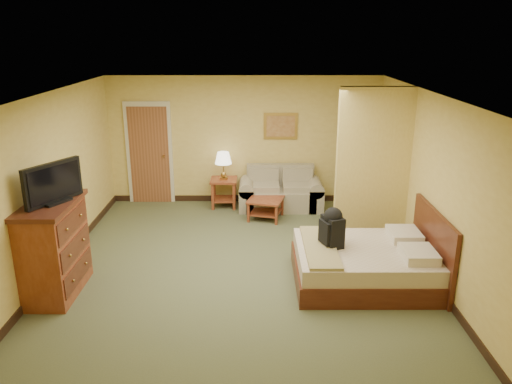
{
  "coord_description": "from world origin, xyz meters",
  "views": [
    {
      "loc": [
        0.21,
        -7.0,
        3.41
      ],
      "look_at": [
        0.23,
        0.6,
        0.97
      ],
      "focal_mm": 35.0,
      "sensor_mm": 36.0,
      "label": 1
    }
  ],
  "objects_px": {
    "loveseat": "(281,195)",
    "dresser": "(54,248)",
    "coffee_table": "(266,204)",
    "bed": "(368,263)"
  },
  "relations": [
    {
      "from": "loveseat",
      "to": "dresser",
      "type": "distance_m",
      "value": 4.73
    },
    {
      "from": "coffee_table",
      "to": "dresser",
      "type": "distance_m",
      "value": 4.06
    },
    {
      "from": "coffee_table",
      "to": "bed",
      "type": "xyz_separation_m",
      "value": [
        1.4,
        -2.53,
        0.0
      ]
    },
    {
      "from": "loveseat",
      "to": "coffee_table",
      "type": "relative_size",
      "value": 2.19
    },
    {
      "from": "dresser",
      "to": "bed",
      "type": "bearing_deg",
      "value": 3.99
    },
    {
      "from": "bed",
      "to": "coffee_table",
      "type": "bearing_deg",
      "value": 119.02
    },
    {
      "from": "loveseat",
      "to": "bed",
      "type": "height_order",
      "value": "bed"
    },
    {
      "from": "coffee_table",
      "to": "loveseat",
      "type": "bearing_deg",
      "value": 63.4
    },
    {
      "from": "coffee_table",
      "to": "bed",
      "type": "height_order",
      "value": "bed"
    },
    {
      "from": "loveseat",
      "to": "bed",
      "type": "distance_m",
      "value": 3.34
    }
  ]
}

